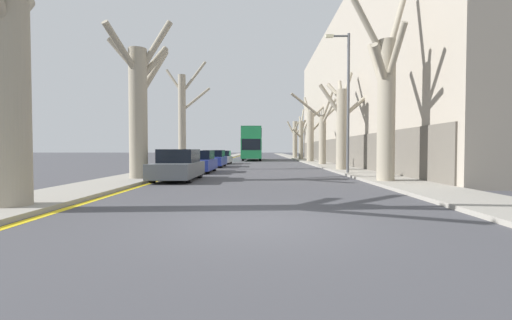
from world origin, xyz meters
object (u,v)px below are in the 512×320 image
(street_tree_left_1, at_px, (139,103))
(parked_car_2, at_px, (214,159))
(street_tree_right_2, at_px, (322,133))
(street_tree_right_3, at_px, (311,132))
(street_tree_right_0, at_px, (386,98))
(street_tree_left_0, at_px, (12,64))
(parked_car_1, at_px, (199,162))
(street_tree_right_5, at_px, (295,138))
(street_tree_right_4, at_px, (301,137))
(street_tree_left_2, at_px, (183,118))
(street_tree_right_1, at_px, (342,122))
(double_decker_bus, at_px, (252,142))
(parked_car_3, at_px, (222,158))
(lamp_post, at_px, (347,96))
(parked_car_0, at_px, (178,166))

(street_tree_left_1, xyz_separation_m, parked_car_2, (1.79, 12.56, -2.98))
(street_tree_right_2, bearing_deg, street_tree_right_3, 89.51)
(street_tree_left_1, bearing_deg, street_tree_right_0, -5.93)
(street_tree_left_0, bearing_deg, parked_car_1, 81.66)
(street_tree_right_0, relative_size, street_tree_right_5, 1.43)
(street_tree_left_1, xyz_separation_m, street_tree_right_4, (11.45, 32.21, -0.41))
(street_tree_right_3, height_order, parked_car_2, street_tree_right_3)
(street_tree_right_2, height_order, parked_car_2, street_tree_right_2)
(street_tree_left_1, bearing_deg, street_tree_left_2, 89.96)
(street_tree_right_0, bearing_deg, parked_car_1, 143.49)
(street_tree_right_1, relative_size, street_tree_right_4, 0.99)
(street_tree_right_1, bearing_deg, street_tree_right_0, -90.88)
(double_decker_bus, relative_size, parked_car_3, 2.80)
(street_tree_right_5, bearing_deg, street_tree_right_2, -89.98)
(street_tree_left_0, bearing_deg, street_tree_left_2, 89.24)
(street_tree_right_3, height_order, lamp_post, lamp_post)
(street_tree_right_2, relative_size, parked_car_2, 1.49)
(street_tree_right_1, xyz_separation_m, parked_car_2, (-9.48, 5.21, -2.68))
(parked_car_3, bearing_deg, street_tree_left_0, -94.34)
(parked_car_0, bearing_deg, street_tree_right_3, 67.32)
(street_tree_right_2, bearing_deg, parked_car_1, -134.73)
(parked_car_0, height_order, parked_car_3, parked_car_0)
(parked_car_0, bearing_deg, street_tree_right_1, 37.27)
(street_tree_right_0, xyz_separation_m, parked_car_0, (-9.35, 1.29, -3.02))
(street_tree_right_3, xyz_separation_m, parked_car_1, (-9.67, -17.51, -2.85))
(street_tree_right_1, bearing_deg, street_tree_left_0, -126.90)
(street_tree_right_5, bearing_deg, street_tree_right_1, -90.21)
(street_tree_right_0, bearing_deg, double_decker_bus, 101.78)
(street_tree_left_2, distance_m, street_tree_right_2, 13.08)
(street_tree_right_0, bearing_deg, street_tree_left_2, 137.46)
(street_tree_right_0, height_order, parked_car_3, street_tree_right_0)
(street_tree_left_2, bearing_deg, parked_car_1, -61.58)
(street_tree_right_0, xyz_separation_m, parked_car_1, (-9.35, 6.92, -3.05))
(street_tree_right_2, height_order, parked_car_1, street_tree_right_2)
(parked_car_2, bearing_deg, street_tree_left_1, -98.11)
(street_tree_right_0, height_order, street_tree_right_4, street_tree_right_0)
(street_tree_right_0, bearing_deg, parked_car_0, 172.14)
(street_tree_left_1, distance_m, parked_car_2, 13.03)
(street_tree_left_0, distance_m, street_tree_right_3, 33.34)
(parked_car_0, bearing_deg, street_tree_right_2, 57.92)
(parked_car_2, xyz_separation_m, lamp_post, (8.90, -8.74, 3.86))
(street_tree_right_0, relative_size, parked_car_0, 2.02)
(parked_car_1, bearing_deg, street_tree_left_2, 118.42)
(street_tree_left_0, height_order, street_tree_right_5, street_tree_left_0)
(street_tree_right_4, distance_m, lamp_post, 28.43)
(double_decker_bus, xyz_separation_m, parked_car_0, (-2.78, -30.17, -1.75))
(street_tree_right_1, distance_m, street_tree_right_5, 32.53)
(street_tree_right_5, relative_size, parked_car_0, 1.41)
(street_tree_left_0, relative_size, street_tree_right_1, 1.07)
(street_tree_right_0, bearing_deg, street_tree_right_3, 89.25)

